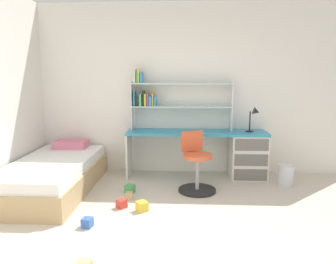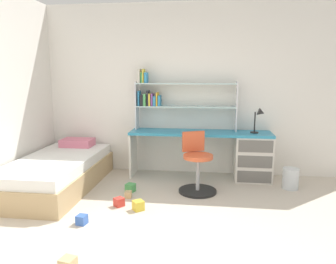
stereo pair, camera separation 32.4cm
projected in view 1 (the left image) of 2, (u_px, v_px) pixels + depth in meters
The scene contains 12 objects.
room_shell at pixel (78, 95), 3.77m from camera, with size 5.60×6.31×2.70m.
desk at pixel (234, 152), 4.93m from camera, with size 2.15×0.50×0.73m.
bookshelf_hutch at pixel (166, 96), 4.97m from camera, with size 1.58×0.22×0.95m.
desk_lamp at pixel (255, 116), 4.78m from camera, with size 0.20×0.17×0.38m.
swivel_chair at pixel (196, 168), 4.37m from camera, with size 0.52×0.52×0.82m.
bed_platform at pixel (53, 175), 4.38m from camera, with size 1.01×2.00×0.56m.
waste_bin at pixel (286, 176), 4.60m from camera, with size 0.22×0.22×0.30m, color silver.
toy_block_blue_0 at pixel (87, 223), 3.34m from camera, with size 0.10×0.10×0.10m, color #3860B7.
toy_block_green_1 at pixel (130, 189), 4.33m from camera, with size 0.11×0.11×0.11m, color #479E51.
toy_block_yellow_2 at pixel (142, 206), 3.74m from camera, with size 0.12×0.12×0.12m, color gold.
toy_block_natural_3 at pixel (129, 196), 4.11m from camera, with size 0.09×0.09×0.09m, color tan.
toy_block_red_4 at pixel (122, 204), 3.84m from camera, with size 0.10×0.10×0.10m, color red.
Camera 1 is at (0.02, -2.46, 1.58)m, focal length 33.99 mm.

